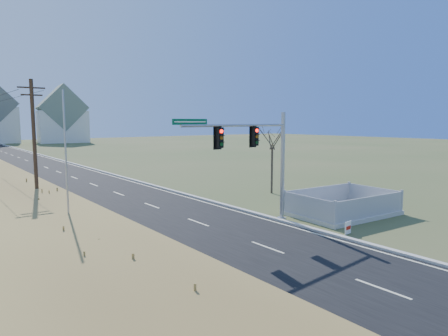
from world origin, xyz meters
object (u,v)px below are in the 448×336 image
(fence_enclosure, at_px, (342,210))
(bare_tree, at_px, (272,137))
(traffic_signal_mast, at_px, (262,156))
(flagpole, at_px, (67,180))
(open_sign, at_px, (348,228))

(fence_enclosure, bearing_deg, bare_tree, 82.23)
(traffic_signal_mast, xyz_separation_m, flagpole, (-9.67, 4.36, -1.06))
(fence_enclosure, distance_m, open_sign, 4.77)
(traffic_signal_mast, height_order, bare_tree, traffic_signal_mast)
(open_sign, height_order, bare_tree, bare_tree)
(bare_tree, bearing_deg, fence_enclosure, -101.63)
(traffic_signal_mast, height_order, open_sign, traffic_signal_mast)
(fence_enclosure, height_order, open_sign, fence_enclosure)
(bare_tree, bearing_deg, traffic_signal_mast, -137.26)
(traffic_signal_mast, bearing_deg, flagpole, 150.96)
(fence_enclosure, height_order, flagpole, flagpole)
(traffic_signal_mast, relative_size, flagpole, 1.08)
(open_sign, bearing_deg, fence_enclosure, 34.85)
(open_sign, relative_size, bare_tree, 0.12)
(open_sign, distance_m, flagpole, 15.10)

